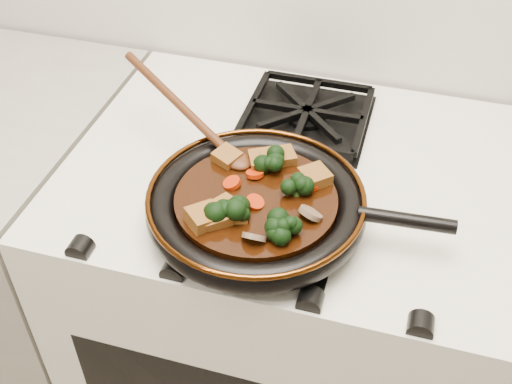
# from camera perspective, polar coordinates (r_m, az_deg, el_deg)

# --- Properties ---
(stove) EXTENTS (0.76, 0.60, 0.90)m
(stove) POSITION_cam_1_polar(r_m,az_deg,el_deg) (1.44, 2.29, -11.68)
(stove) COLOR white
(stove) RESTS_ON ground
(burner_grate_front) EXTENTS (0.23, 0.23, 0.03)m
(burner_grate_front) POSITION_cam_1_polar(r_m,az_deg,el_deg) (1.00, 1.00, -2.03)
(burner_grate_front) COLOR black
(burner_grate_front) RESTS_ON stove
(burner_grate_back) EXTENTS (0.23, 0.23, 0.03)m
(burner_grate_back) POSITION_cam_1_polar(r_m,az_deg,el_deg) (1.21, 4.55, 6.86)
(burner_grate_back) COLOR black
(burner_grate_back) RESTS_ON stove
(skillet) EXTENTS (0.46, 0.33, 0.05)m
(skillet) POSITION_cam_1_polar(r_m,az_deg,el_deg) (0.97, 0.13, -1.17)
(skillet) COLOR black
(skillet) RESTS_ON burner_grate_front
(braising_sauce) EXTENTS (0.25, 0.25, 0.02)m
(braising_sauce) POSITION_cam_1_polar(r_m,az_deg,el_deg) (0.97, 0.00, -0.93)
(braising_sauce) COLOR black
(braising_sauce) RESTS_ON skillet
(tofu_cube_0) EXTENTS (0.05, 0.05, 0.02)m
(tofu_cube_0) POSITION_cam_1_polar(r_m,az_deg,el_deg) (0.93, -2.69, -1.40)
(tofu_cube_0) COLOR brown
(tofu_cube_0) RESTS_ON braising_sauce
(tofu_cube_1) EXTENTS (0.04, 0.05, 0.03)m
(tofu_cube_1) POSITION_cam_1_polar(r_m,az_deg,el_deg) (0.93, -1.84, -1.78)
(tofu_cube_1) COLOR brown
(tofu_cube_1) RESTS_ON braising_sauce
(tofu_cube_2) EXTENTS (0.05, 0.05, 0.03)m
(tofu_cube_2) POSITION_cam_1_polar(r_m,az_deg,el_deg) (1.02, -2.60, 3.07)
(tofu_cube_2) COLOR brown
(tofu_cube_2) RESTS_ON braising_sauce
(tofu_cube_3) EXTENTS (0.05, 0.05, 0.03)m
(tofu_cube_3) POSITION_cam_1_polar(r_m,az_deg,el_deg) (1.01, 0.56, 2.81)
(tofu_cube_3) COLOR brown
(tofu_cube_3) RESTS_ON braising_sauce
(tofu_cube_4) EXTENTS (0.05, 0.05, 0.02)m
(tofu_cube_4) POSITION_cam_1_polar(r_m,az_deg,el_deg) (1.02, 2.34, 3.12)
(tofu_cube_4) COLOR brown
(tofu_cube_4) RESTS_ON braising_sauce
(tofu_cube_5) EXTENTS (0.06, 0.06, 0.03)m
(tofu_cube_5) POSITION_cam_1_polar(r_m,az_deg,el_deg) (0.92, -3.59, -2.22)
(tofu_cube_5) COLOR brown
(tofu_cube_5) RESTS_ON braising_sauce
(tofu_cube_6) EXTENTS (0.06, 0.06, 0.03)m
(tofu_cube_6) POSITION_cam_1_polar(r_m,az_deg,el_deg) (0.92, -4.64, -2.30)
(tofu_cube_6) COLOR brown
(tofu_cube_6) RESTS_ON braising_sauce
(tofu_cube_7) EXTENTS (0.06, 0.06, 0.02)m
(tofu_cube_7) POSITION_cam_1_polar(r_m,az_deg,el_deg) (0.99, 5.26, 1.33)
(tofu_cube_7) COLOR brown
(tofu_cube_7) RESTS_ON braising_sauce
(broccoli_floret_0) EXTENTS (0.08, 0.08, 0.07)m
(broccoli_floret_0) POSITION_cam_1_polar(r_m,az_deg,el_deg) (0.89, 2.19, -3.77)
(broccoli_floret_0) COLOR black
(broccoli_floret_0) RESTS_ON braising_sauce
(broccoli_floret_1) EXTENTS (0.07, 0.07, 0.06)m
(broccoli_floret_1) POSITION_cam_1_polar(r_m,az_deg,el_deg) (1.00, 1.25, 2.68)
(broccoli_floret_1) COLOR black
(broccoli_floret_1) RESTS_ON braising_sauce
(broccoli_floret_2) EXTENTS (0.08, 0.09, 0.06)m
(broccoli_floret_2) POSITION_cam_1_polar(r_m,az_deg,el_deg) (0.89, 2.61, -3.47)
(broccoli_floret_2) COLOR black
(broccoli_floret_2) RESTS_ON braising_sauce
(broccoli_floret_3) EXTENTS (0.08, 0.09, 0.06)m
(broccoli_floret_3) POSITION_cam_1_polar(r_m,az_deg,el_deg) (0.96, 3.66, 0.20)
(broccoli_floret_3) COLOR black
(broccoli_floret_3) RESTS_ON braising_sauce
(broccoli_floret_4) EXTENTS (0.07, 0.07, 0.05)m
(broccoli_floret_4) POSITION_cam_1_polar(r_m,az_deg,el_deg) (0.92, -3.42, -1.93)
(broccoli_floret_4) COLOR black
(broccoli_floret_4) RESTS_ON braising_sauce
(broccoli_floret_5) EXTENTS (0.08, 0.09, 0.07)m
(broccoli_floret_5) POSITION_cam_1_polar(r_m,az_deg,el_deg) (0.92, -1.81, -1.73)
(broccoli_floret_5) COLOR black
(broccoli_floret_5) RESTS_ON braising_sauce
(carrot_coin_0) EXTENTS (0.03, 0.03, 0.01)m
(carrot_coin_0) POSITION_cam_1_polar(r_m,az_deg,el_deg) (0.98, 4.91, 0.69)
(carrot_coin_0) COLOR #B12404
(carrot_coin_0) RESTS_ON braising_sauce
(carrot_coin_1) EXTENTS (0.03, 0.03, 0.02)m
(carrot_coin_1) POSITION_cam_1_polar(r_m,az_deg,el_deg) (0.98, -2.16, 0.80)
(carrot_coin_1) COLOR #B12404
(carrot_coin_1) RESTS_ON braising_sauce
(carrot_coin_2) EXTENTS (0.03, 0.03, 0.02)m
(carrot_coin_2) POSITION_cam_1_polar(r_m,az_deg,el_deg) (0.94, -0.11, -0.93)
(carrot_coin_2) COLOR #B12404
(carrot_coin_2) RESTS_ON braising_sauce
(carrot_coin_3) EXTENTS (0.03, 0.03, 0.02)m
(carrot_coin_3) POSITION_cam_1_polar(r_m,az_deg,el_deg) (0.99, -0.09, 1.64)
(carrot_coin_3) COLOR #B12404
(carrot_coin_3) RESTS_ON braising_sauce
(mushroom_slice_0) EXTENTS (0.05, 0.05, 0.03)m
(mushroom_slice_0) POSITION_cam_1_polar(r_m,az_deg,el_deg) (0.93, 4.88, -1.90)
(mushroom_slice_0) COLOR brown
(mushroom_slice_0) RESTS_ON braising_sauce
(mushroom_slice_1) EXTENTS (0.04, 0.04, 0.03)m
(mushroom_slice_1) POSITION_cam_1_polar(r_m,az_deg,el_deg) (1.02, 0.74, 3.13)
(mushroom_slice_1) COLOR brown
(mushroom_slice_1) RESTS_ON braising_sauce
(mushroom_slice_2) EXTENTS (0.04, 0.03, 0.03)m
(mushroom_slice_2) POSITION_cam_1_polar(r_m,az_deg,el_deg) (0.89, -0.17, -4.02)
(mushroom_slice_2) COLOR brown
(mushroom_slice_2) RESTS_ON braising_sauce
(wooden_spoon) EXTENTS (0.17, 0.11, 0.29)m
(wooden_spoon) POSITION_cam_1_polar(r_m,az_deg,el_deg) (1.06, -4.93, 5.91)
(wooden_spoon) COLOR #45210E
(wooden_spoon) RESTS_ON braising_sauce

